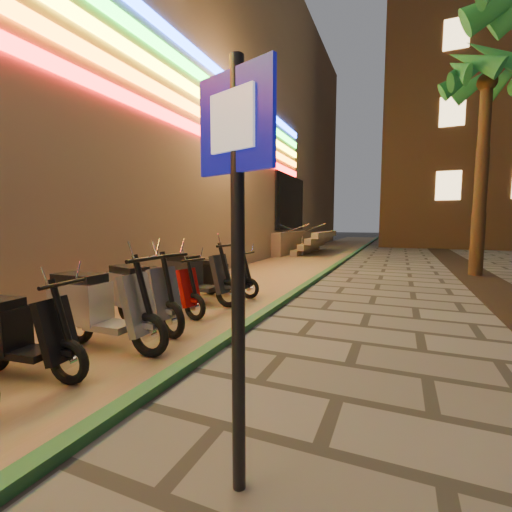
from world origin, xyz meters
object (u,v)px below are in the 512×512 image
at_px(scooter_6, 12,333).
at_px(scooter_7, 96,307).
at_px(scooter_10, 193,276).
at_px(scooter_11, 221,276).
at_px(scooter_8, 139,294).
at_px(scooter_9, 166,289).
at_px(pedestrian_sign, 237,220).

distance_m(scooter_6, scooter_7, 1.01).
bearing_deg(scooter_10, scooter_11, 80.45).
bearing_deg(scooter_11, scooter_8, -89.35).
bearing_deg(scooter_8, scooter_7, -65.84).
height_order(scooter_6, scooter_7, scooter_7).
bearing_deg(scooter_7, scooter_8, 96.50).
relative_size(scooter_6, scooter_8, 0.89).
bearing_deg(scooter_9, scooter_10, 104.96).
bearing_deg(scooter_11, pedestrian_sign, -58.04).
distance_m(pedestrian_sign, scooter_7, 3.40).
relative_size(pedestrian_sign, scooter_7, 1.44).
relative_size(pedestrian_sign, scooter_9, 1.69).
height_order(pedestrian_sign, scooter_10, pedestrian_sign).
relative_size(pedestrian_sign, scooter_10, 1.43).
height_order(scooter_10, scooter_11, scooter_10).
bearing_deg(scooter_7, scooter_11, 90.11).
bearing_deg(scooter_6, scooter_11, 82.01).
distance_m(scooter_6, scooter_10, 3.74).
height_order(scooter_6, scooter_8, scooter_8).
relative_size(scooter_6, scooter_10, 0.86).
bearing_deg(scooter_10, scooter_9, -81.45).
height_order(pedestrian_sign, scooter_9, pedestrian_sign).
bearing_deg(scooter_11, scooter_9, -93.47).
height_order(pedestrian_sign, scooter_6, pedestrian_sign).
bearing_deg(scooter_6, scooter_10, 85.18).
bearing_deg(pedestrian_sign, scooter_7, 170.92).
xyz_separation_m(pedestrian_sign, scooter_11, (-2.87, 5.06, -1.25)).
xyz_separation_m(scooter_9, scooter_11, (0.18, 1.80, -0.01)).
distance_m(pedestrian_sign, scooter_10, 5.37).
height_order(pedestrian_sign, scooter_7, pedestrian_sign).
height_order(scooter_7, scooter_8, scooter_7).
relative_size(scooter_7, scooter_11, 1.21).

